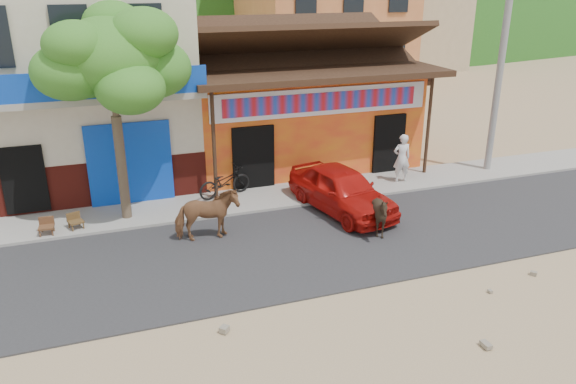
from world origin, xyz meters
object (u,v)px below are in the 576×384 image
Objects in this scene: red_car at (342,190)px; cafe_chair_right at (45,220)px; pedestrian at (402,158)px; cafe_chair_left at (75,215)px; cow_dark at (380,215)px; scooter at (225,182)px; tree at (116,116)px; cow_tan at (207,215)px; utility_pole at (502,57)px.

cafe_chair_right is at bearing 161.21° from red_car.
cafe_chair_left is at bearing 8.56° from pedestrian.
cafe_chair_right is (-8.61, 2.91, -0.11)m from cow_dark.
red_car is at bearing -27.58° from cafe_chair_left.
scooter reaches higher than cafe_chair_right.
cow_dark is 1.44× the size of cafe_chair_right.
tree is 6.79m from red_car.
utility_pole is at bearing -76.55° from cow_tan.
tree is 3.57× the size of cow_tan.
pedestrian is (2.92, 1.54, 0.23)m from red_car.
cow_dark is 0.67× the size of scooter.
cow_dark is 9.09m from cafe_chair_right.
utility_pole reaches higher than tree.
red_car is at bearing -2.45° from cafe_chair_right.
scooter is 1.10× the size of pedestrian.
cafe_chair_left is at bearing -177.74° from utility_pole.
cafe_chair_right reaches higher than cafe_chair_left.
utility_pole reaches higher than cow_tan.
cafe_chair_right is (-8.33, 0.99, -0.19)m from red_car.
cafe_chair_right is (-2.15, -0.50, -2.58)m from tree.
tree reaches higher than cafe_chair_right.
cow_dark reaches higher than cafe_chair_right.
cafe_chair_right is at bearing 85.16° from scooter.
pedestrian is at bearing -113.63° from scooter.
cow_dark is at bearing -150.35° from utility_pole.
cow_dark is 5.30m from scooter.
cow_tan is 0.42× the size of red_car.
cow_tan is 7.46m from pedestrian.
scooter is at bearing 177.13° from utility_pole.
utility_pole is 14.66m from cafe_chair_left.
cow_dark is (4.49, -1.29, -0.10)m from cow_tan.
cow_tan is at bearing -46.71° from cafe_chair_left.
red_car is 7.67m from cafe_chair_left.
tree is at bearing -147.84° from cow_dark.
scooter is (3.10, 0.69, -2.52)m from tree.
cow_tan is 4.68m from cow_dark.
scooter is at bearing -5.98° from cafe_chair_left.
scooter is 4.62m from cafe_chair_left.
tree is 7.49× the size of cafe_chair_left.
red_car is at bearing -165.64° from utility_pole.
scooter reaches higher than cafe_chair_left.
cow_tan is 2.10× the size of cafe_chair_left.
utility_pole is 15.39m from cafe_chair_right.
red_car is at bearing 34.18° from pedestrian.
tree is 3.28× the size of scooter.
tree is at bearing 154.43° from red_car.
pedestrian is 1.98× the size of cafe_chair_right.
cafe_chair_left is at bearing 159.52° from red_car.
utility_pole is 11.59m from cow_tan.
pedestrian reaches higher than cafe_chair_right.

